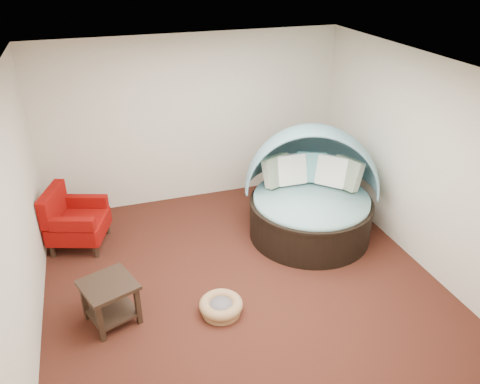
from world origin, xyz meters
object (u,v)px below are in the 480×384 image
object	(u,v)px
canopy_daybed	(312,186)
side_table	(110,297)
pet_basket	(221,306)
red_armchair	(74,220)

from	to	relation	value
canopy_daybed	side_table	size ratio (longest dim) A/B	3.32
pet_basket	red_armchair	size ratio (longest dim) A/B	0.70
red_armchair	side_table	distance (m)	1.85
red_armchair	side_table	bearing A→B (deg)	-59.61
canopy_daybed	red_armchair	xyz separation A→B (m)	(-3.44, 0.74, -0.36)
pet_basket	red_armchair	world-z (taller)	red_armchair
pet_basket	side_table	size ratio (longest dim) A/B	0.94
red_armchair	side_table	size ratio (longest dim) A/B	1.35
pet_basket	side_table	distance (m)	1.32
red_armchair	side_table	world-z (taller)	red_armchair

